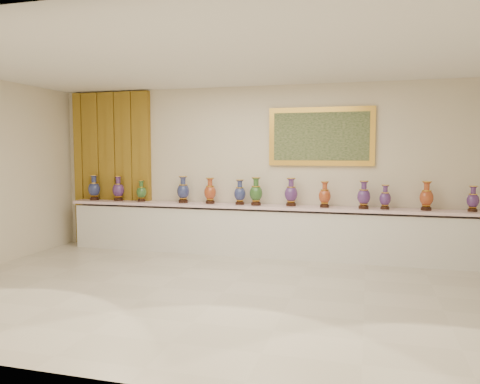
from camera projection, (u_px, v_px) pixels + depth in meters
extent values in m
plane|color=beige|center=(223.00, 293.00, 6.10)|extent=(8.00, 8.00, 0.00)
plane|color=beige|center=(265.00, 170.00, 8.37)|extent=(8.00, 0.00, 8.00)
plane|color=white|center=(222.00, 58.00, 5.84)|extent=(8.00, 8.00, 0.00)
cube|color=#A38123|center=(112.00, 169.00, 9.11)|extent=(1.64, 0.14, 2.95)
cube|color=gold|center=(321.00, 137.00, 8.02)|extent=(1.80, 0.06, 1.00)
cube|color=#1F381C|center=(321.00, 136.00, 7.98)|extent=(1.62, 0.02, 0.82)
cube|color=white|center=(262.00, 233.00, 8.24)|extent=(7.20, 0.42, 0.81)
cube|color=#F7D0D6|center=(262.00, 207.00, 8.18)|extent=(7.28, 0.48, 0.05)
cylinder|color=black|center=(94.00, 199.00, 9.07)|extent=(0.17, 0.17, 0.05)
cone|color=gold|center=(94.00, 196.00, 9.07)|extent=(0.15, 0.15, 0.03)
ellipsoid|color=#101543|center=(94.00, 189.00, 9.06)|extent=(0.27, 0.27, 0.28)
cylinder|color=gold|center=(94.00, 183.00, 9.05)|extent=(0.16, 0.16, 0.01)
cylinder|color=#101543|center=(94.00, 180.00, 9.04)|extent=(0.09, 0.09, 0.10)
cone|color=#101543|center=(94.00, 176.00, 9.03)|extent=(0.16, 0.16, 0.04)
cylinder|color=gold|center=(94.00, 175.00, 9.03)|extent=(0.16, 0.16, 0.01)
cylinder|color=black|center=(119.00, 199.00, 8.96)|extent=(0.17, 0.17, 0.05)
cone|color=gold|center=(118.00, 197.00, 8.95)|extent=(0.15, 0.15, 0.03)
ellipsoid|color=#251249|center=(118.00, 190.00, 8.94)|extent=(0.22, 0.22, 0.27)
cylinder|color=gold|center=(118.00, 184.00, 8.93)|extent=(0.15, 0.15, 0.01)
cylinder|color=#251249|center=(118.00, 181.00, 8.92)|extent=(0.09, 0.09, 0.10)
cone|color=#251249|center=(118.00, 177.00, 8.92)|extent=(0.15, 0.15, 0.04)
cylinder|color=gold|center=(118.00, 176.00, 8.92)|extent=(0.15, 0.15, 0.01)
cylinder|color=black|center=(142.00, 200.00, 8.82)|extent=(0.14, 0.14, 0.04)
cone|color=gold|center=(142.00, 198.00, 8.81)|extent=(0.12, 0.12, 0.03)
ellipsoid|color=black|center=(141.00, 192.00, 8.80)|extent=(0.23, 0.23, 0.23)
cylinder|color=gold|center=(141.00, 187.00, 8.79)|extent=(0.13, 0.13, 0.01)
cylinder|color=black|center=(141.00, 184.00, 8.79)|extent=(0.07, 0.07, 0.08)
cone|color=black|center=(141.00, 181.00, 8.79)|extent=(0.13, 0.13, 0.03)
cylinder|color=gold|center=(141.00, 180.00, 8.78)|extent=(0.13, 0.13, 0.01)
cylinder|color=black|center=(183.00, 201.00, 8.60)|extent=(0.17, 0.17, 0.05)
cone|color=gold|center=(183.00, 198.00, 8.59)|extent=(0.15, 0.15, 0.03)
ellipsoid|color=#101543|center=(183.00, 191.00, 8.58)|extent=(0.25, 0.25, 0.28)
cylinder|color=gold|center=(183.00, 185.00, 8.57)|extent=(0.15, 0.15, 0.01)
cylinder|color=#101543|center=(183.00, 181.00, 8.57)|extent=(0.09, 0.09, 0.10)
cone|color=#101543|center=(183.00, 178.00, 8.56)|extent=(0.15, 0.15, 0.04)
cylinder|color=gold|center=(183.00, 177.00, 8.56)|extent=(0.16, 0.16, 0.01)
cylinder|color=black|center=(210.00, 202.00, 8.45)|extent=(0.16, 0.16, 0.05)
cone|color=gold|center=(210.00, 199.00, 8.45)|extent=(0.14, 0.14, 0.03)
ellipsoid|color=maroon|center=(210.00, 192.00, 8.44)|extent=(0.29, 0.29, 0.27)
cylinder|color=gold|center=(210.00, 186.00, 8.43)|extent=(0.15, 0.15, 0.01)
cylinder|color=maroon|center=(210.00, 183.00, 8.42)|extent=(0.09, 0.09, 0.10)
cone|color=maroon|center=(210.00, 179.00, 8.42)|extent=(0.15, 0.15, 0.04)
cylinder|color=gold|center=(210.00, 178.00, 8.42)|extent=(0.15, 0.15, 0.01)
cylinder|color=black|center=(240.00, 203.00, 8.29)|extent=(0.16, 0.16, 0.04)
cone|color=gold|center=(240.00, 201.00, 8.29)|extent=(0.14, 0.14, 0.03)
ellipsoid|color=#101543|center=(240.00, 194.00, 8.28)|extent=(0.27, 0.27, 0.26)
cylinder|color=gold|center=(240.00, 188.00, 8.27)|extent=(0.14, 0.14, 0.01)
cylinder|color=#101543|center=(240.00, 184.00, 8.27)|extent=(0.08, 0.08, 0.09)
cone|color=#101543|center=(240.00, 181.00, 8.26)|extent=(0.14, 0.14, 0.03)
cylinder|color=gold|center=(240.00, 180.00, 8.26)|extent=(0.14, 0.14, 0.01)
cylinder|color=black|center=(256.00, 204.00, 8.18)|extent=(0.17, 0.17, 0.05)
cone|color=gold|center=(256.00, 201.00, 8.18)|extent=(0.15, 0.15, 0.03)
ellipsoid|color=black|center=(256.00, 193.00, 8.16)|extent=(0.29, 0.29, 0.28)
cylinder|color=gold|center=(256.00, 186.00, 8.15)|extent=(0.16, 0.16, 0.01)
cylinder|color=black|center=(256.00, 183.00, 8.15)|extent=(0.09, 0.09, 0.10)
cone|color=black|center=(256.00, 179.00, 8.14)|extent=(0.16, 0.16, 0.04)
cylinder|color=gold|center=(256.00, 178.00, 8.14)|extent=(0.16, 0.16, 0.01)
cylinder|color=black|center=(291.00, 205.00, 8.08)|extent=(0.17, 0.17, 0.05)
cone|color=gold|center=(291.00, 202.00, 8.07)|extent=(0.15, 0.15, 0.03)
ellipsoid|color=#251249|center=(291.00, 194.00, 8.06)|extent=(0.28, 0.28, 0.28)
cylinder|color=gold|center=(291.00, 187.00, 8.05)|extent=(0.15, 0.15, 0.01)
cylinder|color=#251249|center=(291.00, 183.00, 8.05)|extent=(0.09, 0.09, 0.10)
cone|color=#251249|center=(291.00, 179.00, 8.04)|extent=(0.15, 0.15, 0.04)
cylinder|color=gold|center=(291.00, 178.00, 8.04)|extent=(0.16, 0.16, 0.01)
cylinder|color=black|center=(325.00, 206.00, 7.88)|extent=(0.15, 0.15, 0.04)
cone|color=gold|center=(325.00, 203.00, 7.87)|extent=(0.14, 0.14, 0.03)
ellipsoid|color=maroon|center=(325.00, 196.00, 7.86)|extent=(0.25, 0.25, 0.25)
cylinder|color=gold|center=(325.00, 190.00, 7.85)|extent=(0.14, 0.14, 0.01)
cylinder|color=maroon|center=(325.00, 186.00, 7.85)|extent=(0.08, 0.08, 0.09)
cone|color=maroon|center=(325.00, 183.00, 7.84)|extent=(0.14, 0.14, 0.03)
cylinder|color=gold|center=(325.00, 182.00, 7.84)|extent=(0.14, 0.14, 0.01)
cylinder|color=black|center=(363.00, 207.00, 7.69)|extent=(0.16, 0.16, 0.05)
cone|color=gold|center=(364.00, 204.00, 7.68)|extent=(0.14, 0.14, 0.03)
ellipsoid|color=#251249|center=(364.00, 197.00, 7.67)|extent=(0.21, 0.21, 0.27)
cylinder|color=gold|center=(364.00, 190.00, 7.66)|extent=(0.15, 0.15, 0.01)
cylinder|color=#251249|center=(364.00, 186.00, 7.66)|extent=(0.09, 0.09, 0.10)
cone|color=#251249|center=(364.00, 182.00, 7.65)|extent=(0.15, 0.15, 0.04)
cylinder|color=gold|center=(364.00, 181.00, 7.65)|extent=(0.15, 0.15, 0.01)
cylinder|color=black|center=(385.00, 208.00, 7.62)|extent=(0.14, 0.14, 0.04)
cone|color=gold|center=(385.00, 205.00, 7.62)|extent=(0.12, 0.12, 0.03)
ellipsoid|color=#251249|center=(385.00, 199.00, 7.61)|extent=(0.19, 0.19, 0.23)
cylinder|color=gold|center=(385.00, 193.00, 7.60)|extent=(0.13, 0.13, 0.01)
cylinder|color=#251249|center=(385.00, 190.00, 7.59)|extent=(0.07, 0.07, 0.08)
cone|color=#251249|center=(385.00, 186.00, 7.59)|extent=(0.13, 0.13, 0.03)
cylinder|color=gold|center=(386.00, 185.00, 7.59)|extent=(0.13, 0.13, 0.01)
cylinder|color=black|center=(426.00, 209.00, 7.47)|extent=(0.16, 0.16, 0.05)
cone|color=gold|center=(426.00, 206.00, 7.47)|extent=(0.14, 0.14, 0.03)
ellipsoid|color=maroon|center=(426.00, 198.00, 7.46)|extent=(0.28, 0.28, 0.27)
cylinder|color=gold|center=(427.00, 191.00, 7.45)|extent=(0.15, 0.15, 0.01)
cylinder|color=maroon|center=(427.00, 187.00, 7.44)|extent=(0.09, 0.09, 0.10)
cone|color=maroon|center=(427.00, 183.00, 7.44)|extent=(0.15, 0.15, 0.04)
cylinder|color=gold|center=(427.00, 182.00, 7.44)|extent=(0.15, 0.15, 0.01)
cylinder|color=black|center=(472.00, 210.00, 7.32)|extent=(0.14, 0.14, 0.04)
cone|color=gold|center=(473.00, 208.00, 7.31)|extent=(0.12, 0.12, 0.03)
ellipsoid|color=#251249|center=(473.00, 200.00, 7.30)|extent=(0.25, 0.25, 0.23)
cylinder|color=gold|center=(473.00, 194.00, 7.29)|extent=(0.13, 0.13, 0.01)
cylinder|color=#251249|center=(473.00, 191.00, 7.29)|extent=(0.07, 0.07, 0.08)
cone|color=#251249|center=(473.00, 187.00, 7.28)|extent=(0.13, 0.13, 0.03)
cylinder|color=gold|center=(474.00, 186.00, 7.28)|extent=(0.13, 0.13, 0.01)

